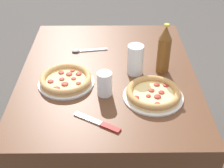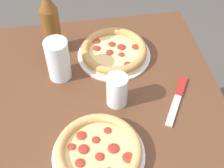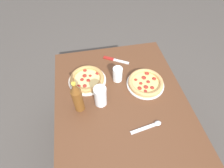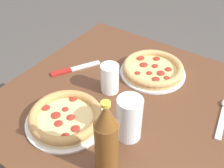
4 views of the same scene
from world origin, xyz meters
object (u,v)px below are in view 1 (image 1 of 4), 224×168
(knife, at_px, (99,123))
(pizza_veggie, at_px, (153,93))
(glass_water, at_px, (105,84))
(spoon, at_px, (84,50))
(pizza_margherita, at_px, (66,80))
(glass_iced_tea, at_px, (135,60))
(beer_bottle, at_px, (164,49))

(knife, bearing_deg, pizza_veggie, 125.77)
(glass_water, height_order, spoon, glass_water)
(pizza_margherita, distance_m, spoon, 0.31)
(glass_iced_tea, xyz_separation_m, spoon, (-0.22, -0.26, -0.07))
(pizza_margherita, distance_m, glass_iced_tea, 0.34)
(knife, xyz_separation_m, spoon, (-0.59, -0.10, 0.00))
(pizza_margherita, xyz_separation_m, glass_water, (0.08, 0.18, 0.03))
(glass_iced_tea, distance_m, glass_water, 0.23)
(pizza_veggie, bearing_deg, glass_iced_tea, -161.21)
(beer_bottle, bearing_deg, knife, -38.12)
(glass_iced_tea, height_order, glass_water, glass_iced_tea)
(pizza_veggie, distance_m, beer_bottle, 0.25)
(knife, bearing_deg, glass_water, 173.89)
(glass_iced_tea, height_order, beer_bottle, beer_bottle)
(knife, distance_m, spoon, 0.59)
(pizza_margherita, bearing_deg, knife, 30.02)
(beer_bottle, height_order, knife, beer_bottle)
(pizza_veggie, relative_size, glass_iced_tea, 1.79)
(beer_bottle, distance_m, spoon, 0.46)
(pizza_veggie, relative_size, glass_water, 2.40)
(glass_iced_tea, relative_size, knife, 0.77)
(glass_water, bearing_deg, spoon, -163.05)
(pizza_veggie, height_order, knife, pizza_veggie)
(pizza_margherita, bearing_deg, pizza_veggie, 74.50)
(glass_iced_tea, relative_size, beer_bottle, 0.59)
(glass_iced_tea, xyz_separation_m, knife, (0.37, -0.17, -0.07))
(pizza_margherita, relative_size, glass_iced_tea, 1.76)
(pizza_margherita, distance_m, pizza_veggie, 0.41)
(spoon, bearing_deg, knife, 9.50)
(knife, bearing_deg, pizza_margherita, -149.98)
(pizza_veggie, height_order, glass_iced_tea, glass_iced_tea)
(pizza_veggie, bearing_deg, glass_water, -97.15)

